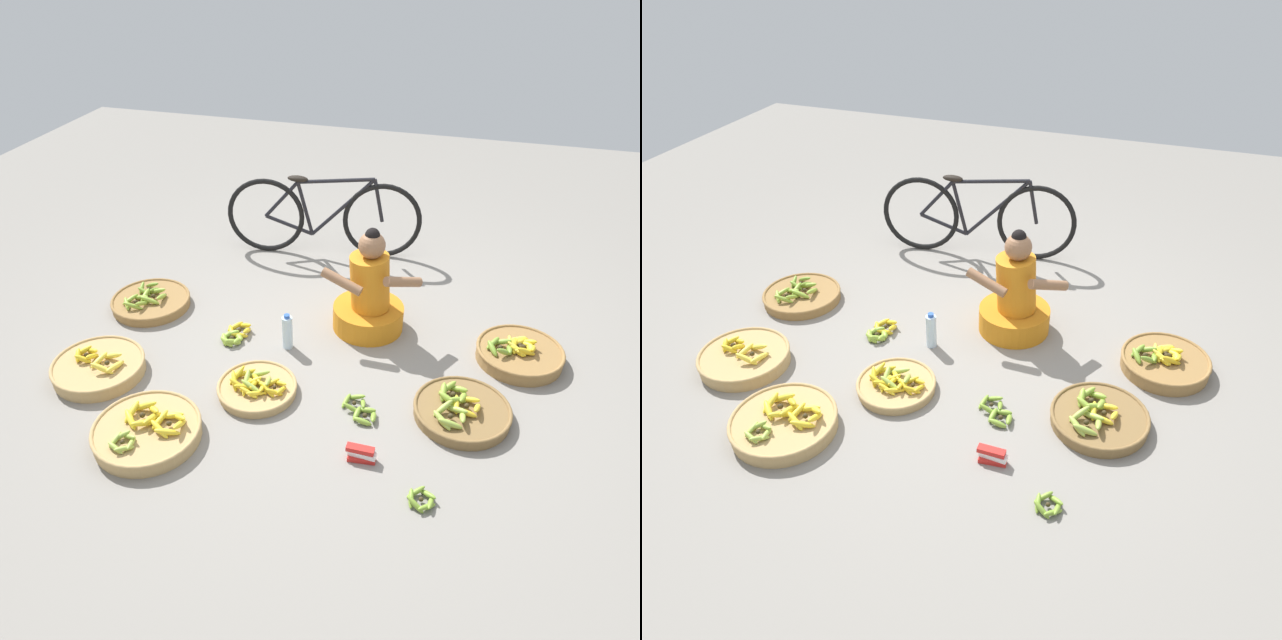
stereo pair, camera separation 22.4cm
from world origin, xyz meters
The scene contains 14 objects.
ground_plane centered at (0.00, 0.00, 0.00)m, with size 10.00×10.00×0.00m, color gray.
vendor_woman_front centered at (0.23, 0.30, 0.26)m, with size 0.70×0.52×0.81m.
bicycle_leaning centered at (-0.40, 1.32, 0.36)m, with size 1.69×0.32×0.73m.
banana_basket_front_right centered at (-0.31, -0.61, 0.04)m, with size 0.52×0.52×0.14m.
banana_basket_front_center centered at (0.98, -0.48, 0.05)m, with size 0.60×0.60×0.15m.
banana_basket_back_left centered at (1.31, 0.19, 0.06)m, with size 0.59×0.59×0.17m.
banana_basket_mid_left centered at (-1.46, 0.11, 0.05)m, with size 0.61×0.61×0.15m.
banana_basket_back_right centered at (-0.78, -1.16, 0.06)m, with size 0.64×0.64×0.17m.
banana_basket_mid_right centered at (-1.39, -0.72, 0.06)m, with size 0.61×0.61×0.17m.
loose_bananas_back_center centered at (-0.67, -0.10, 0.03)m, with size 0.20×0.31×0.09m.
loose_bananas_near_bicycle centered at (0.83, -1.20, 0.02)m, with size 0.18×0.18×0.07m.
loose_bananas_near_vendor centered at (0.38, -0.62, 0.03)m, with size 0.25×0.24×0.08m.
water_bottle centered at (-0.27, -0.10, 0.13)m, with size 0.07×0.07×0.27m.
packet_carton_stack centered at (0.46, -0.99, 0.04)m, with size 0.17×0.07×0.09m.
Camera 2 is at (1.09, -3.26, 2.60)m, focal length 33.74 mm.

